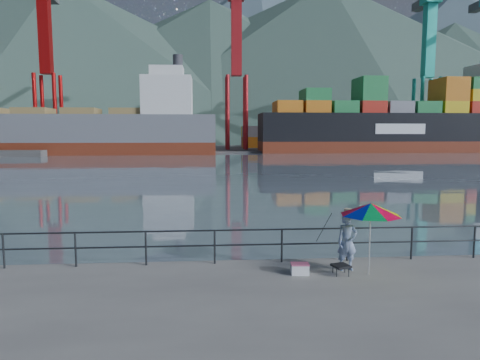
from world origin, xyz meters
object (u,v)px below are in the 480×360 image
Objects in this scene: bulk_carrier at (94,130)px; container_ship at (399,122)px; cooler_bag at (300,269)px; beach_umbrella at (371,209)px; fisherman at (347,242)px.

bulk_carrier is 0.90× the size of container_ship.
bulk_carrier is at bearing -175.33° from container_ship.
bulk_carrier is (-23.65, 70.06, 4.03)m from cooler_bag.
container_ship is at bearing 65.16° from beach_umbrella.
bulk_carrier reaches higher than cooler_bag.
beach_umbrella reaches higher than fisherman.
cooler_bag is 0.01× the size of container_ship.
beach_umbrella is at bearing -114.84° from container_ship.
bulk_carrier is at bearing 112.83° from cooler_bag.
fisherman is at bearing -115.27° from container_ship.
cooler_bag is at bearing -174.14° from fisherman.
container_ship reaches higher than beach_umbrella.
fisherman is 3.43× the size of cooler_bag.
fisherman is 1.21m from beach_umbrella.
fisherman is 82.77m from container_ship.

